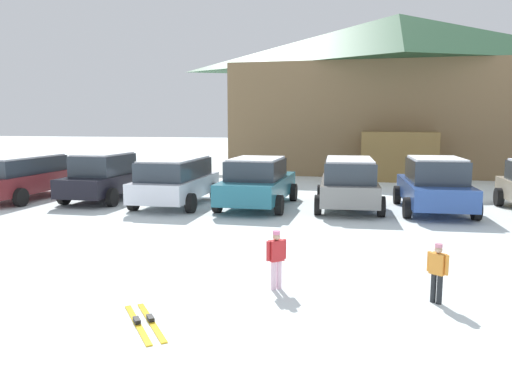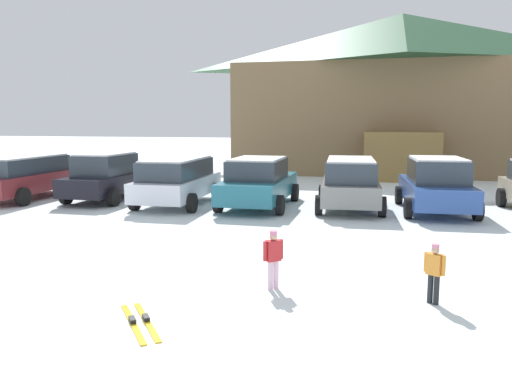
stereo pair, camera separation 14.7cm
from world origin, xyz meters
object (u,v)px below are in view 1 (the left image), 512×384
parked_maroon_van (22,176)px  parked_black_sedan (106,177)px  parked_white_suv (176,180)px  parked_blue_hatchback (434,185)px  ski_lodge (396,92)px  parked_teal_hatchback (258,182)px  skier_child_in_orange_jacket (437,270)px  parked_grey_wagon (349,182)px  pair_of_skis (144,322)px  skier_child_in_red_jacket (276,256)px

parked_maroon_van → parked_black_sedan: (3.17, 0.50, -0.01)m
parked_black_sedan → parked_white_suv: (2.97, -0.55, 0.02)m
parked_blue_hatchback → ski_lodge: bearing=91.8°
parked_teal_hatchback → skier_child_in_orange_jacket: bearing=-60.8°
parked_teal_hatchback → parked_grey_wagon: bearing=3.1°
ski_lodge → parked_grey_wagon: (-2.29, -14.07, -3.68)m
parked_blue_hatchback → skier_child_in_orange_jacket: parked_blue_hatchback is taller
parked_white_suv → parked_grey_wagon: 5.95m
parked_grey_wagon → parked_white_suv: bearing=-175.8°
parked_maroon_van → skier_child_in_orange_jacket: size_ratio=4.80×
pair_of_skis → parked_blue_hatchback: bearing=62.6°
ski_lodge → skier_child_in_orange_jacket: ski_lodge is taller
parked_blue_hatchback → skier_child_in_orange_jacket: bearing=-97.3°
parked_black_sedan → parked_grey_wagon: 8.90m
parked_blue_hatchback → parked_grey_wagon: bearing=-178.0°
parked_teal_hatchback → parked_blue_hatchback: parked_blue_hatchback is taller
parked_black_sedan → parked_white_suv: bearing=-10.6°
parked_black_sedan → parked_white_suv: size_ratio=1.00×
ski_lodge → parked_blue_hatchback: (0.44, -13.98, -3.71)m
skier_child_in_red_jacket → pair_of_skis: skier_child_in_red_jacket is taller
ski_lodge → skier_child_in_orange_jacket: bearing=-91.7°
skier_child_in_red_jacket → parked_grey_wagon: bearing=83.0°
skier_child_in_orange_jacket → parked_grey_wagon: bearing=100.7°
parked_black_sedan → skier_child_in_red_jacket: 11.63m
parked_maroon_van → parked_teal_hatchback: bearing=1.4°
parked_black_sedan → parked_white_suv: 3.02m
parked_white_suv → parked_blue_hatchback: size_ratio=0.98×
parked_blue_hatchback → skier_child_in_orange_jacket: (-1.10, -8.67, -0.32)m
parked_black_sedan → pair_of_skis: 12.19m
ski_lodge → parked_maroon_van: ski_lodge is taller
skier_child_in_red_jacket → parked_black_sedan: bearing=132.6°
parked_black_sedan → parked_blue_hatchback: size_ratio=0.99×
parked_black_sedan → pair_of_skis: (6.23, -10.44, -0.85)m
parked_blue_hatchback → skier_child_in_orange_jacket: 8.74m
parked_maroon_van → skier_child_in_red_jacket: parked_maroon_van is taller
parked_maroon_van → parked_blue_hatchback: 14.81m
skier_child_in_orange_jacket → ski_lodge: bearing=88.3°
parked_white_suv → parked_teal_hatchback: parked_teal_hatchback is taller
pair_of_skis → skier_child_in_red_jacket: bearing=49.0°
parked_maroon_van → parked_white_suv: 6.14m
ski_lodge → parked_teal_hatchback: 15.67m
parked_grey_wagon → parked_teal_hatchback: bearing=-176.9°
parked_maroon_van → parked_blue_hatchback: size_ratio=1.05×
parked_maroon_van → skier_child_in_orange_jacket: bearing=-30.9°
parked_black_sedan → parked_teal_hatchback: 5.83m
parked_black_sedan → skier_child_in_orange_jacket: (10.53, -8.69, -0.32)m
parked_white_suv → skier_child_in_red_jacket: size_ratio=4.23×
parked_grey_wagon → skier_child_in_red_jacket: size_ratio=3.95×
parked_blue_hatchback → parked_teal_hatchback: bearing=-177.4°
parked_white_suv → parked_grey_wagon: bearing=4.2°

